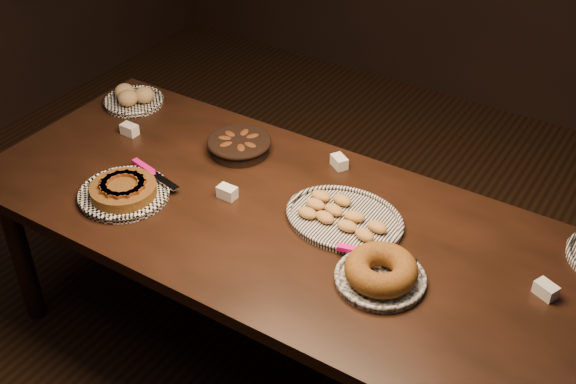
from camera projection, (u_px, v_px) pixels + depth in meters
The scene contains 8 objects.
ground at pixel (288, 359), 3.00m from camera, with size 5.00×5.00×0.00m, color black.
buffet_table at pixel (288, 234), 2.60m from camera, with size 2.40×1.00×0.75m.
apple_tart_plate at pixel (124, 191), 2.65m from camera, with size 0.34×0.35×0.06m.
madeleine_platter at pixel (343, 217), 2.53m from camera, with size 0.43×0.35×0.05m.
bundt_cake_plate at pixel (381, 272), 2.27m from camera, with size 0.33×0.30×0.09m.
croissant_basket at pixel (239, 144), 2.88m from camera, with size 0.27×0.27×0.06m.
bread_roll_plate at pixel (133, 98), 3.20m from camera, with size 0.27×0.27×0.08m.
tent_cards at pixel (309, 200), 2.61m from camera, with size 1.82×0.51×0.04m.
Camera 1 is at (1.08, -1.69, 2.34)m, focal length 45.00 mm.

